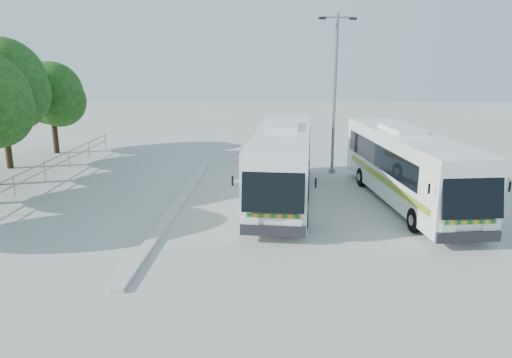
# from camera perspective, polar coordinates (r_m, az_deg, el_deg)

# --- Properties ---
(ground) EXTENTS (100.00, 100.00, 0.00)m
(ground) POSITION_cam_1_polar(r_m,az_deg,el_deg) (19.51, -3.57, -5.03)
(ground) COLOR #A8A8A3
(ground) RESTS_ON ground
(kerb_divider) EXTENTS (0.40, 16.00, 0.15)m
(kerb_divider) POSITION_cam_1_polar(r_m,az_deg,el_deg) (21.74, -9.01, -2.94)
(kerb_divider) COLOR #B2B2AD
(kerb_divider) RESTS_ON ground
(railing) EXTENTS (0.06, 22.00, 1.00)m
(railing) POSITION_cam_1_polar(r_m,az_deg,el_deg) (26.05, -24.93, 0.27)
(railing) COLOR gray
(railing) RESTS_ON ground
(tree_far_d) EXTENTS (5.62, 5.30, 7.33)m
(tree_far_d) POSITION_cam_1_polar(r_m,az_deg,el_deg) (31.26, -27.08, 9.75)
(tree_far_d) COLOR #382314
(tree_far_d) RESTS_ON ground
(tree_far_e) EXTENTS (4.54, 4.28, 5.92)m
(tree_far_e) POSITION_cam_1_polar(r_m,az_deg,el_deg) (34.99, -22.27, 9.03)
(tree_far_e) COLOR #382314
(tree_far_e) RESTS_ON ground
(coach_main) EXTENTS (2.95, 11.45, 3.15)m
(coach_main) POSITION_cam_1_polar(r_m,az_deg,el_deg) (22.20, 3.06, 1.98)
(coach_main) COLOR silver
(coach_main) RESTS_ON ground
(coach_adjacent) EXTENTS (3.82, 11.30, 3.08)m
(coach_adjacent) POSITION_cam_1_polar(r_m,az_deg,el_deg) (22.48, 16.94, 1.43)
(coach_adjacent) COLOR white
(coach_adjacent) RESTS_ON ground
(lamppost) EXTENTS (2.02, 0.74, 8.40)m
(lamppost) POSITION_cam_1_polar(r_m,az_deg,el_deg) (27.17, 9.01, 10.28)
(lamppost) COLOR gray
(lamppost) RESTS_ON ground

